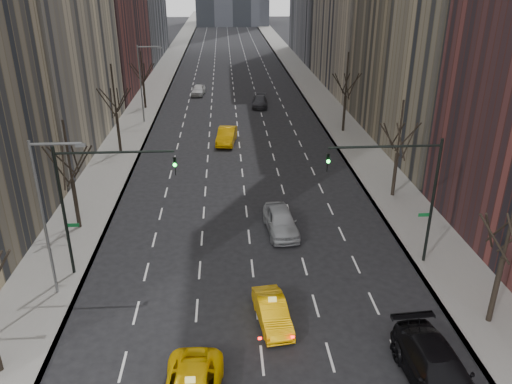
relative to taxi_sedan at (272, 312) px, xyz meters
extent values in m
cube|color=slate|center=(-12.98, 63.28, -0.60)|extent=(4.50, 320.00, 0.15)
cube|color=slate|center=(11.52, 63.28, -0.60)|extent=(4.50, 320.00, 0.15)
cylinder|color=black|center=(-12.73, 11.28, 1.26)|extent=(0.28, 0.28, 3.57)
cylinder|color=black|center=(-12.73, 11.28, 5.17)|extent=(0.16, 0.16, 4.25)
cylinder|color=black|center=(-12.58, 12.13, 4.27)|extent=(0.42, 1.80, 2.52)
cylinder|color=black|center=(-11.92, 11.58, 4.27)|extent=(1.74, 0.72, 2.52)
cylinder|color=black|center=(-12.07, 10.73, 4.27)|extent=(1.46, 1.25, 2.52)
cylinder|color=black|center=(-12.88, 10.44, 4.27)|extent=(0.42, 1.80, 2.52)
cylinder|color=black|center=(-13.53, 10.99, 4.27)|extent=(1.74, 0.72, 2.52)
cylinder|color=black|center=(-13.39, 11.84, 4.27)|extent=(1.46, 1.25, 2.52)
cylinder|color=black|center=(-12.73, 27.28, 1.47)|extent=(0.28, 0.28, 3.99)
cylinder|color=black|center=(-12.73, 27.28, 5.84)|extent=(0.16, 0.16, 4.75)
cylinder|color=black|center=(-12.58, 28.13, 4.69)|extent=(0.42, 1.80, 2.52)
cylinder|color=black|center=(-11.92, 27.58, 4.69)|extent=(1.74, 0.72, 2.52)
cylinder|color=black|center=(-12.07, 26.73, 4.69)|extent=(1.46, 1.25, 2.52)
cylinder|color=black|center=(-12.88, 26.44, 4.69)|extent=(0.42, 1.80, 2.52)
cylinder|color=black|center=(-13.53, 26.99, 4.69)|extent=(1.74, 0.72, 2.52)
cylinder|color=black|center=(-13.39, 27.84, 4.69)|extent=(1.46, 1.25, 2.52)
cylinder|color=black|center=(-12.73, 45.28, 1.15)|extent=(0.28, 0.28, 3.36)
cylinder|color=black|center=(-12.73, 45.28, 4.83)|extent=(0.16, 0.16, 4.00)
cylinder|color=black|center=(-12.58, 46.13, 4.06)|extent=(0.42, 1.80, 2.52)
cylinder|color=black|center=(-11.92, 45.58, 4.06)|extent=(1.74, 0.72, 2.52)
cylinder|color=black|center=(-12.07, 44.73, 4.06)|extent=(1.46, 1.25, 2.52)
cylinder|color=black|center=(-12.88, 44.44, 4.06)|extent=(0.42, 1.80, 2.52)
cylinder|color=black|center=(-13.53, 44.99, 4.06)|extent=(1.74, 0.72, 2.52)
cylinder|color=black|center=(-13.39, 45.84, 4.06)|extent=(1.46, 1.25, 2.52)
cylinder|color=black|center=(11.27, -0.72, 1.36)|extent=(0.28, 0.28, 3.78)
cylinder|color=black|center=(11.27, -0.72, 5.50)|extent=(0.16, 0.16, 4.50)
cylinder|color=black|center=(11.42, 0.13, 4.48)|extent=(0.42, 1.80, 2.52)
cylinder|color=black|center=(10.47, -1.01, 4.48)|extent=(1.74, 0.72, 2.52)
cylinder|color=black|center=(10.61, -0.16, 4.48)|extent=(1.46, 1.25, 2.52)
cylinder|color=black|center=(11.27, 15.28, 1.26)|extent=(0.28, 0.28, 3.57)
cylinder|color=black|center=(11.27, 15.28, 5.17)|extent=(0.16, 0.16, 4.25)
cylinder|color=black|center=(11.42, 16.13, 4.27)|extent=(0.42, 1.80, 2.52)
cylinder|color=black|center=(12.08, 15.58, 4.27)|extent=(1.74, 0.72, 2.52)
cylinder|color=black|center=(11.93, 14.73, 4.27)|extent=(1.46, 1.25, 2.52)
cylinder|color=black|center=(11.12, 14.44, 4.27)|extent=(0.42, 1.80, 2.52)
cylinder|color=black|center=(10.47, 14.99, 4.27)|extent=(1.74, 0.72, 2.52)
cylinder|color=black|center=(10.61, 15.84, 4.27)|extent=(1.46, 1.25, 2.52)
cylinder|color=black|center=(11.27, 33.28, 1.47)|extent=(0.28, 0.28, 3.99)
cylinder|color=black|center=(11.27, 33.28, 5.84)|extent=(0.16, 0.16, 4.75)
cylinder|color=black|center=(11.42, 34.13, 4.69)|extent=(0.42, 1.80, 2.52)
cylinder|color=black|center=(12.08, 33.58, 4.69)|extent=(1.74, 0.72, 2.52)
cylinder|color=black|center=(11.93, 32.73, 4.69)|extent=(1.46, 1.25, 2.52)
cylinder|color=black|center=(11.12, 32.44, 4.69)|extent=(0.42, 1.80, 2.52)
cylinder|color=black|center=(10.47, 32.99, 4.69)|extent=(1.74, 0.72, 2.52)
cylinder|color=black|center=(10.61, 33.84, 4.69)|extent=(1.46, 1.25, 2.52)
cylinder|color=black|center=(-11.53, 5.28, 3.47)|extent=(0.18, 0.18, 8.00)
cylinder|color=black|center=(-8.28, 5.28, 7.07)|extent=(6.50, 0.14, 0.14)
imported|color=black|center=(-5.03, 5.28, 6.17)|extent=(0.18, 0.22, 1.10)
sphere|color=#0CFF33|center=(-5.03, 5.10, 6.32)|extent=(0.20, 0.20, 0.20)
cube|color=#0C5926|center=(-11.13, 5.28, 2.67)|extent=(0.70, 0.04, 0.22)
cylinder|color=black|center=(10.07, 5.28, 3.47)|extent=(0.18, 0.18, 8.00)
cylinder|color=black|center=(6.82, 5.28, 7.07)|extent=(6.50, 0.14, 0.14)
imported|color=black|center=(3.57, 5.28, 6.17)|extent=(0.18, 0.22, 1.10)
sphere|color=#0CFF33|center=(3.57, 5.10, 6.32)|extent=(0.20, 0.20, 0.20)
cube|color=#0C5926|center=(9.67, 5.28, 2.67)|extent=(0.70, 0.04, 0.22)
cylinder|color=slate|center=(-11.93, 3.28, 3.97)|extent=(0.16, 0.16, 9.00)
cylinder|color=slate|center=(-10.63, 3.28, 8.27)|extent=(2.60, 0.14, 0.14)
cube|color=slate|center=(-9.43, 3.28, 8.17)|extent=(0.50, 0.22, 0.15)
cylinder|color=slate|center=(-11.93, 38.28, 3.97)|extent=(0.16, 0.16, 9.00)
cylinder|color=slate|center=(-10.63, 38.28, 8.27)|extent=(2.60, 0.14, 0.14)
cube|color=slate|center=(-9.43, 38.28, 8.17)|extent=(0.50, 0.22, 0.15)
imported|color=#FFB305|center=(0.00, 0.00, 0.00)|extent=(1.97, 4.26, 1.35)
imported|color=gray|center=(1.53, 9.86, 0.18)|extent=(2.44, 5.20, 1.72)
imported|color=black|center=(6.77, -4.89, 0.22)|extent=(2.91, 6.35, 1.80)
imported|color=#EEA605|center=(-2.04, 29.96, 0.16)|extent=(2.44, 5.25, 1.67)
imported|color=#2B2A2F|center=(2.59, 45.33, 0.04)|extent=(2.39, 5.06, 1.43)
imported|color=silver|center=(-6.00, 52.98, 0.07)|extent=(2.22, 4.55, 1.49)
camera|label=1|loc=(-2.19, -20.95, 16.12)|focal=35.00mm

